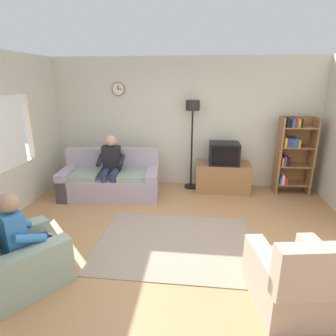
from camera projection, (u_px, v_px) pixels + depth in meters
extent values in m
plane|color=#B27F51|center=(171.00, 248.00, 3.90)|extent=(12.00, 12.00, 0.00)
cube|color=beige|center=(184.00, 123.00, 6.01)|extent=(6.20, 0.12, 2.70)
cylinder|color=olive|center=(118.00, 89.00, 5.87)|extent=(0.28, 0.03, 0.28)
cylinder|color=white|center=(118.00, 89.00, 5.85)|extent=(0.24, 0.01, 0.24)
cube|color=black|center=(118.00, 88.00, 5.84)|extent=(0.02, 0.01, 0.09)
cube|color=black|center=(120.00, 89.00, 5.84)|extent=(0.11, 0.01, 0.01)
cube|color=beige|center=(44.00, 122.00, 5.77)|extent=(0.12, 1.10, 1.20)
cube|color=#A899A8|center=(111.00, 186.00, 5.58)|extent=(1.97, 1.02, 0.42)
cube|color=#A899A8|center=(113.00, 159.00, 5.79)|extent=(1.91, 0.38, 0.48)
cube|color=#A899A8|center=(153.00, 183.00, 5.54)|extent=(0.30, 0.86, 0.56)
cube|color=#A899A8|center=(69.00, 182.00, 5.57)|extent=(0.30, 0.86, 0.56)
cube|color=gray|center=(135.00, 175.00, 5.45)|extent=(0.66, 0.73, 0.10)
cube|color=gray|center=(84.00, 174.00, 5.46)|extent=(0.66, 0.73, 0.10)
cube|color=olive|center=(222.00, 177.00, 5.85)|extent=(1.10, 0.56, 0.59)
cube|color=black|center=(222.00, 172.00, 6.08)|extent=(1.10, 0.04, 0.03)
cube|color=black|center=(224.00, 153.00, 5.67)|extent=(0.60, 0.48, 0.44)
cube|color=black|center=(225.00, 156.00, 5.44)|extent=(0.50, 0.01, 0.36)
cube|color=olive|center=(278.00, 156.00, 5.63)|extent=(0.04, 0.36, 1.55)
cube|color=olive|center=(311.00, 157.00, 5.56)|extent=(0.04, 0.36, 1.55)
cube|color=olive|center=(292.00, 154.00, 5.76)|extent=(0.64, 0.02, 1.55)
cube|color=olive|center=(291.00, 183.00, 5.77)|extent=(0.60, 0.34, 0.02)
cube|color=#2D59A5|center=(279.00, 179.00, 5.76)|extent=(0.04, 0.28, 0.15)
cube|color=silver|center=(282.00, 178.00, 5.74)|extent=(0.05, 0.28, 0.20)
cube|color=red|center=(284.00, 179.00, 5.74)|extent=(0.06, 0.28, 0.14)
cube|color=olive|center=(293.00, 165.00, 5.66)|extent=(0.60, 0.34, 0.02)
cube|color=gold|center=(281.00, 161.00, 5.64)|extent=(0.03, 0.28, 0.17)
cube|color=#72338C|center=(284.00, 160.00, 5.63)|extent=(0.04, 0.28, 0.20)
cube|color=black|center=(286.00, 161.00, 5.62)|extent=(0.06, 0.28, 0.17)
cube|color=olive|center=(296.00, 147.00, 5.54)|extent=(0.60, 0.34, 0.02)
cube|color=gold|center=(284.00, 142.00, 5.52)|extent=(0.05, 0.28, 0.18)
cube|color=#72338C|center=(287.00, 142.00, 5.51)|extent=(0.03, 0.28, 0.17)
cube|color=#2D59A5|center=(289.00, 142.00, 5.51)|extent=(0.03, 0.28, 0.17)
cube|color=#2D59A5|center=(292.00, 142.00, 5.50)|extent=(0.05, 0.28, 0.16)
cube|color=#2D59A5|center=(295.00, 142.00, 5.49)|extent=(0.04, 0.28, 0.18)
cube|color=gold|center=(297.00, 143.00, 5.49)|extent=(0.05, 0.28, 0.15)
cube|color=olive|center=(299.00, 127.00, 5.42)|extent=(0.60, 0.34, 0.02)
cube|color=black|center=(286.00, 123.00, 5.40)|extent=(0.04, 0.28, 0.15)
cube|color=black|center=(289.00, 123.00, 5.40)|extent=(0.03, 0.28, 0.16)
cube|color=#2D59A5|center=(292.00, 123.00, 5.39)|extent=(0.06, 0.28, 0.16)
cube|color=red|center=(295.00, 122.00, 5.38)|extent=(0.03, 0.28, 0.19)
cube|color=gold|center=(297.00, 123.00, 5.38)|extent=(0.04, 0.28, 0.17)
cube|color=black|center=(300.00, 123.00, 5.37)|extent=(0.03, 0.28, 0.16)
cylinder|color=black|center=(191.00, 186.00, 6.10)|extent=(0.28, 0.28, 0.03)
cylinder|color=black|center=(192.00, 149.00, 5.84)|extent=(0.04, 0.04, 1.70)
cylinder|color=black|center=(193.00, 105.00, 5.57)|extent=(0.28, 0.28, 0.20)
cube|color=gray|center=(24.00, 267.00, 3.19)|extent=(1.15, 1.15, 0.40)
cube|color=gray|center=(16.00, 249.00, 3.38)|extent=(0.65, 0.75, 0.56)
cube|color=gray|center=(35.00, 272.00, 2.97)|extent=(0.65, 0.75, 0.56)
cube|color=tan|center=(293.00, 285.00, 2.90)|extent=(0.93, 0.96, 0.40)
cube|color=tan|center=(320.00, 272.00, 2.41)|extent=(0.82, 0.31, 0.50)
cube|color=tan|center=(264.00, 278.00, 2.88)|extent=(0.33, 0.82, 0.56)
cube|color=tan|center=(321.00, 276.00, 2.91)|extent=(0.33, 0.82, 0.56)
cube|color=gray|center=(175.00, 243.00, 4.01)|extent=(2.20, 1.70, 0.01)
cube|color=black|center=(112.00, 158.00, 5.45)|extent=(0.36, 0.23, 0.48)
sphere|color=tan|center=(110.00, 140.00, 5.34)|extent=(0.22, 0.22, 0.22)
cylinder|color=#2D334C|center=(115.00, 173.00, 5.34)|extent=(0.17, 0.39, 0.13)
cylinder|color=#2D334C|center=(106.00, 173.00, 5.34)|extent=(0.17, 0.39, 0.13)
cylinder|color=#2D334C|center=(114.00, 190.00, 5.24)|extent=(0.12, 0.12, 0.52)
cylinder|color=#2D334C|center=(104.00, 190.00, 5.25)|extent=(0.12, 0.12, 0.52)
cylinder|color=black|center=(122.00, 160.00, 5.36)|extent=(0.12, 0.34, 0.20)
cylinder|color=black|center=(100.00, 160.00, 5.36)|extent=(0.12, 0.34, 0.20)
cube|color=#3372B2|center=(13.00, 233.00, 3.01)|extent=(0.39, 0.37, 0.48)
sphere|color=#A37A5B|center=(8.00, 203.00, 2.91)|extent=(0.22, 0.22, 0.22)
cylinder|color=#2D334C|center=(31.00, 242.00, 3.28)|extent=(0.34, 0.38, 0.13)
cylinder|color=#2D334C|center=(37.00, 248.00, 3.15)|extent=(0.34, 0.38, 0.13)
cylinder|color=#2D334C|center=(50.00, 251.00, 3.47)|extent=(0.15, 0.15, 0.40)
cylinder|color=#2D334C|center=(56.00, 258.00, 3.35)|extent=(0.15, 0.15, 0.40)
cylinder|color=#3372B2|center=(16.00, 224.00, 3.23)|extent=(0.28, 0.32, 0.20)
cylinder|color=#3372B2|center=(30.00, 238.00, 2.95)|extent=(0.28, 0.32, 0.20)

